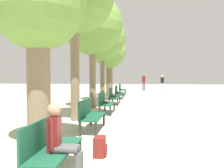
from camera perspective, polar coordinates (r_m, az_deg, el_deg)
The scene contains 14 objects.
bench_row_0 at distance 4.35m, azimuth -14.11°, elevation -13.17°, with size 0.52×1.61×0.92m.
bench_row_1 at distance 7.49m, azimuth -5.15°, elevation -6.67°, with size 0.52×1.61×0.92m.
bench_row_2 at distance 10.75m, azimuth -1.63°, elevation -3.99°, with size 0.52×1.61×0.92m.
bench_row_3 at distance 14.04m, azimuth 0.24°, elevation -2.56°, with size 0.52×1.61×0.92m.
bench_row_4 at distance 17.34m, azimuth 1.40°, elevation -1.67°, with size 0.52×1.61×0.92m.
bench_row_5 at distance 20.65m, azimuth 2.19°, elevation -1.07°, with size 0.52×1.61×0.92m.
tree_row_0 at distance 6.20m, azimuth -16.60°, elevation 16.47°, with size 2.23×2.23×4.44m.
tree_row_2 at distance 12.66m, azimuth -4.50°, elevation 13.28°, with size 3.01×3.01×5.64m.
tree_row_3 at distance 15.88m, azimuth -2.21°, elevation 10.38°, with size 2.89×2.89×5.41m.
tree_row_4 at distance 19.37m, azimuth -0.62°, elevation 7.20°, with size 2.57×2.57×4.75m.
person_seated at distance 4.11m, azimuth -11.59°, elevation -12.13°, with size 0.56×0.32×1.21m.
backpack at distance 5.21m, azimuth -2.79°, elevation -14.11°, with size 0.25×0.35×0.40m.
pedestrian_near at distance 25.52m, azimuth 11.41°, elevation 0.45°, with size 0.33×0.25×1.64m.
pedestrian_mid at distance 26.37m, azimuth 7.27°, elevation 0.69°, with size 0.36×0.27×1.77m.
Camera 1 is at (-0.30, -3.92, 1.65)m, focal length 40.00 mm.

